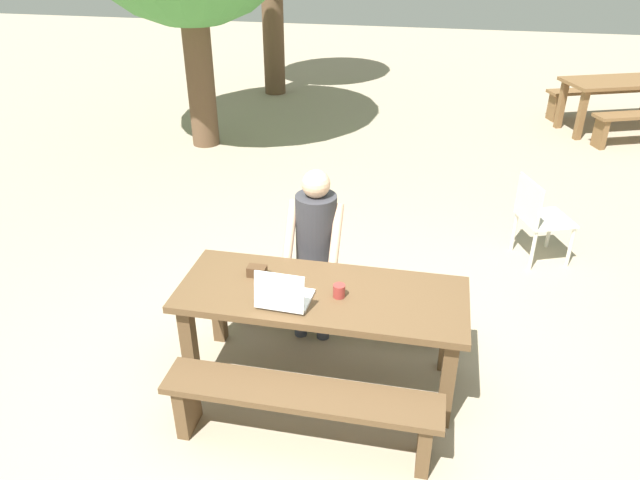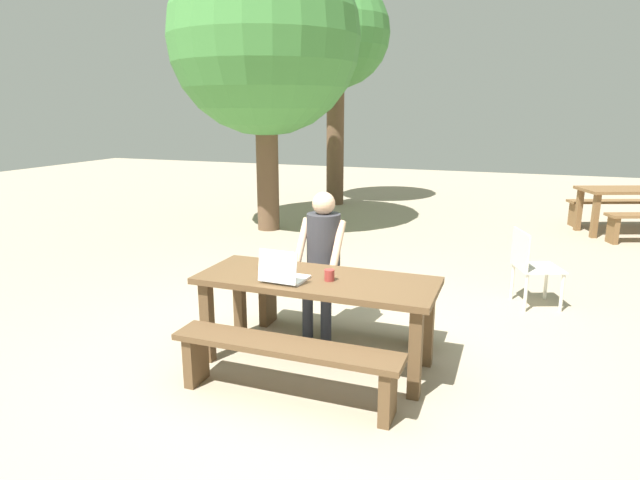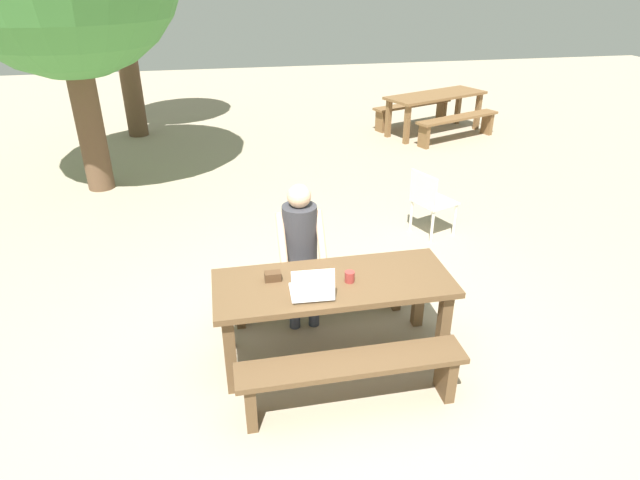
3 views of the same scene
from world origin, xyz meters
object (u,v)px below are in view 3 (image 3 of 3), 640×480
at_px(small_pouch, 273,276).
at_px(coffee_mug, 350,277).
at_px(picnic_table_mid, 436,100).
at_px(laptop, 312,289).
at_px(person_seated, 301,244).
at_px(plastic_chair, 430,201).
at_px(picnic_table_front, 333,293).

height_order(small_pouch, coffee_mug, coffee_mug).
bearing_deg(picnic_table_mid, laptop, -140.82).
bearing_deg(person_seated, coffee_mug, -65.41).
height_order(small_pouch, plastic_chair, plastic_chair).
xyz_separation_m(picnic_table_front, coffee_mug, (0.12, -0.04, 0.16)).
xyz_separation_m(coffee_mug, plastic_chair, (1.55, 2.09, -0.34)).
distance_m(laptop, person_seated, 0.79).
distance_m(picnic_table_front, plastic_chair, 2.65).
height_order(picnic_table_front, coffee_mug, coffee_mug).
bearing_deg(coffee_mug, picnic_table_front, 163.40).
bearing_deg(small_pouch, picnic_table_mid, 57.77).
distance_m(small_pouch, picnic_table_mid, 7.43).
xyz_separation_m(small_pouch, person_seated, (0.31, 0.50, 0.00)).
xyz_separation_m(person_seated, plastic_chair, (1.84, 1.45, -0.33)).
relative_size(plastic_chair, picnic_table_mid, 0.37).
bearing_deg(laptop, picnic_table_front, -135.67).
bearing_deg(coffee_mug, picnic_table_mid, 62.39).
relative_size(picnic_table_front, laptop, 5.70).
xyz_separation_m(picnic_table_front, picnic_table_mid, (3.48, 6.39, 0.03)).
bearing_deg(small_pouch, laptop, -47.48).
bearing_deg(small_pouch, coffee_mug, -13.08).
bearing_deg(plastic_chair, laptop, 118.44).
distance_m(laptop, coffee_mug, 0.37).
relative_size(coffee_mug, plastic_chair, 0.11).
relative_size(picnic_table_front, plastic_chair, 2.34).
distance_m(picnic_table_front, laptop, 0.33).
bearing_deg(picnic_table_front, small_pouch, 167.83).
xyz_separation_m(picnic_table_front, laptop, (-0.21, -0.19, 0.18)).
xyz_separation_m(picnic_table_front, small_pouch, (-0.48, 0.10, 0.15)).
distance_m(coffee_mug, picnic_table_mid, 7.25).
xyz_separation_m(small_pouch, picnic_table_mid, (3.96, 6.28, -0.12)).
height_order(person_seated, picnic_table_mid, person_seated).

